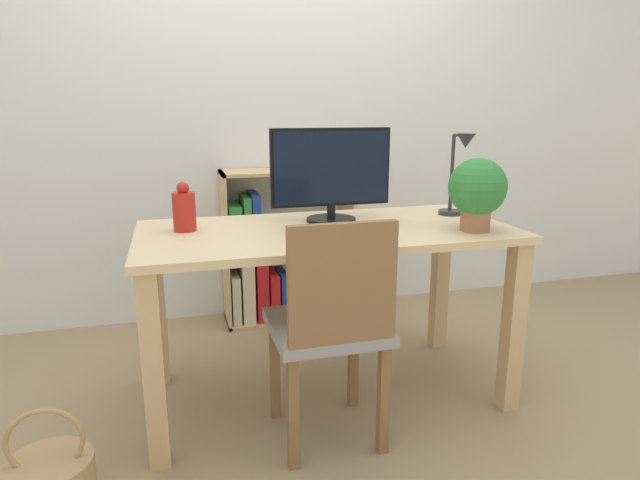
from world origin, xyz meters
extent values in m
plane|color=#997F5B|center=(0.00, 0.00, 0.00)|extent=(10.00, 10.00, 0.00)
cube|color=silver|center=(0.00, 1.08, 1.30)|extent=(8.00, 0.05, 2.60)
cube|color=#D8BC8C|center=(0.00, 0.00, 0.72)|extent=(1.48, 0.72, 0.03)
cube|color=tan|center=(-0.68, -0.31, 0.35)|extent=(0.07, 0.07, 0.70)
cube|color=tan|center=(0.68, -0.31, 0.35)|extent=(0.07, 0.07, 0.70)
cube|color=tan|center=(-0.68, 0.31, 0.35)|extent=(0.07, 0.07, 0.70)
cube|color=tan|center=(0.68, 0.31, 0.35)|extent=(0.07, 0.07, 0.70)
cylinder|color=black|center=(0.05, 0.12, 0.74)|extent=(0.21, 0.21, 0.02)
cylinder|color=black|center=(0.05, 0.12, 0.78)|extent=(0.04, 0.04, 0.06)
cube|color=black|center=(0.05, 0.12, 0.96)|extent=(0.51, 0.02, 0.32)
cube|color=black|center=(0.05, 0.12, 0.96)|extent=(0.49, 0.03, 0.30)
cube|color=silver|center=(0.03, -0.07, 0.74)|extent=(0.40, 0.12, 0.02)
cylinder|color=#B2231E|center=(-0.55, 0.10, 0.81)|extent=(0.09, 0.09, 0.15)
sphere|color=#B2231E|center=(-0.55, 0.10, 0.90)|extent=(0.05, 0.05, 0.05)
cylinder|color=#2D2D33|center=(0.61, 0.12, 0.74)|extent=(0.10, 0.10, 0.02)
cylinder|color=#2D2D33|center=(0.61, 0.12, 0.92)|extent=(0.02, 0.02, 0.33)
cylinder|color=#2D2D33|center=(0.61, 0.07, 1.09)|extent=(0.01, 0.10, 0.01)
cone|color=#2D2D33|center=(0.61, 0.02, 1.07)|extent=(0.08, 0.08, 0.06)
cylinder|color=#9E6647|center=(0.55, -0.20, 0.77)|extent=(0.11, 0.11, 0.08)
sphere|color=#2D7A33|center=(0.55, -0.20, 0.90)|extent=(0.22, 0.22, 0.22)
cube|color=gray|center=(-0.08, -0.28, 0.43)|extent=(0.40, 0.40, 0.04)
cube|color=brown|center=(-0.08, -0.47, 0.65)|extent=(0.36, 0.03, 0.40)
cube|color=brown|center=(-0.24, -0.44, 0.21)|extent=(0.04, 0.04, 0.41)
cube|color=brown|center=(0.08, -0.44, 0.21)|extent=(0.04, 0.04, 0.41)
cube|color=brown|center=(-0.24, -0.12, 0.21)|extent=(0.04, 0.04, 0.41)
cube|color=brown|center=(0.08, -0.12, 0.21)|extent=(0.04, 0.04, 0.41)
cube|color=tan|center=(-0.32, 0.91, 0.43)|extent=(0.02, 0.28, 0.87)
cube|color=tan|center=(0.39, 0.91, 0.43)|extent=(0.02, 0.28, 0.87)
cube|color=tan|center=(0.03, 0.91, 0.01)|extent=(0.73, 0.28, 0.02)
cube|color=tan|center=(0.03, 0.91, 0.86)|extent=(0.73, 0.28, 0.02)
cube|color=tan|center=(0.03, 0.91, 0.43)|extent=(0.70, 0.28, 0.02)
cube|color=beige|center=(-0.28, 0.91, 0.15)|extent=(0.05, 0.24, 0.27)
cube|color=beige|center=(-0.21, 0.91, 0.20)|extent=(0.07, 0.24, 0.37)
cube|color=red|center=(-0.13, 0.91, 0.20)|extent=(0.06, 0.24, 0.36)
cube|color=red|center=(-0.06, 0.91, 0.15)|extent=(0.05, 0.24, 0.27)
cube|color=navy|center=(-0.01, 0.91, 0.15)|extent=(0.05, 0.24, 0.26)
cube|color=#2D7F38|center=(-0.27, 0.91, 0.57)|extent=(0.07, 0.24, 0.25)
cube|color=#2D7F38|center=(-0.21, 0.91, 0.59)|extent=(0.04, 0.24, 0.29)
cube|color=navy|center=(-0.16, 0.91, 0.59)|extent=(0.05, 0.24, 0.30)
torus|color=tan|center=(-1.00, -0.45, 0.24)|extent=(0.22, 0.02, 0.22)
camera|label=1|loc=(-0.59, -2.00, 1.19)|focal=30.00mm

